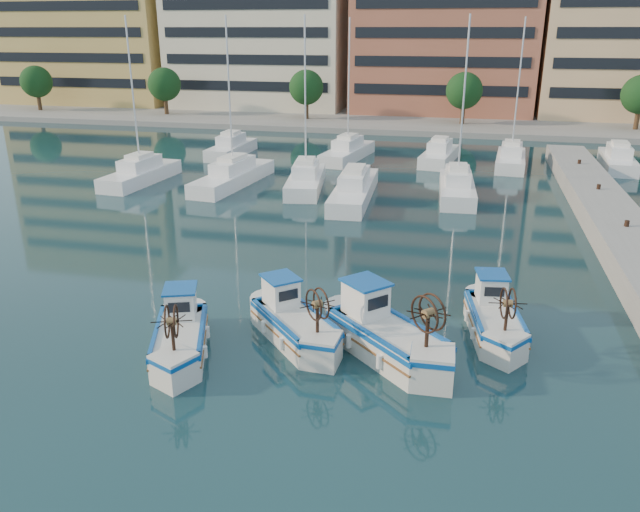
{
  "coord_description": "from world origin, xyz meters",
  "views": [
    {
      "loc": [
        4.8,
        -19.0,
        10.64
      ],
      "look_at": [
        -0.95,
        5.32,
        1.5
      ],
      "focal_mm": 35.0,
      "sensor_mm": 36.0,
      "label": 1
    }
  ],
  "objects_px": {
    "fishing_boat_a": "(180,334)",
    "fishing_boat_d": "(494,317)",
    "fishing_boat_b": "(293,321)",
    "fishing_boat_c": "(385,333)"
  },
  "relations": [
    {
      "from": "fishing_boat_c",
      "to": "fishing_boat_a",
      "type": "bearing_deg",
      "value": 145.6
    },
    {
      "from": "fishing_boat_d",
      "to": "fishing_boat_b",
      "type": "bearing_deg",
      "value": -172.88
    },
    {
      "from": "fishing_boat_a",
      "to": "fishing_boat_d",
      "type": "relative_size",
      "value": 1.02
    },
    {
      "from": "fishing_boat_d",
      "to": "fishing_boat_a",
      "type": "bearing_deg",
      "value": -168.73
    },
    {
      "from": "fishing_boat_c",
      "to": "fishing_boat_d",
      "type": "relative_size",
      "value": 1.1
    },
    {
      "from": "fishing_boat_b",
      "to": "fishing_boat_d",
      "type": "bearing_deg",
      "value": -26.02
    },
    {
      "from": "fishing_boat_a",
      "to": "fishing_boat_b",
      "type": "bearing_deg",
      "value": 7.96
    },
    {
      "from": "fishing_boat_b",
      "to": "fishing_boat_d",
      "type": "relative_size",
      "value": 0.98
    },
    {
      "from": "fishing_boat_a",
      "to": "fishing_boat_c",
      "type": "height_order",
      "value": "fishing_boat_c"
    },
    {
      "from": "fishing_boat_b",
      "to": "fishing_boat_d",
      "type": "xyz_separation_m",
      "value": [
        7.07,
        2.06,
        -0.02
      ]
    }
  ]
}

